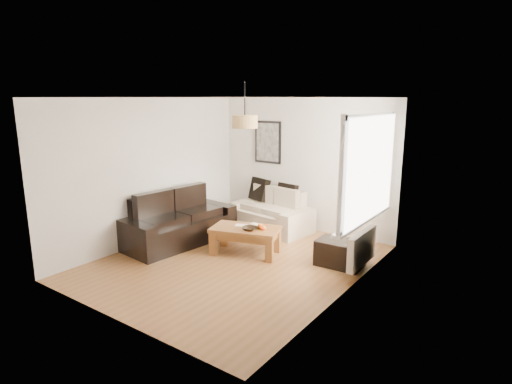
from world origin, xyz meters
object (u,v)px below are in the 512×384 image
Objects in this scene: sofa_leather at (178,219)px; coffee_table at (245,241)px; loveseat_cream at (271,210)px; ottoman at (340,253)px.

coffee_table is (1.35, 0.24, -0.21)m from sofa_leather.
coffee_table is (0.39, -1.38, -0.17)m from loveseat_cream.
sofa_leather is (-0.96, -1.62, 0.05)m from loveseat_cream.
loveseat_cream is 0.78× the size of sofa_leather.
loveseat_cream reaches higher than coffee_table.
ottoman is at bearing 16.05° from coffee_table.
loveseat_cream is 2.24× the size of ottoman.
loveseat_cream is at bearing -24.83° from sofa_leather.
sofa_leather reaches higher than ottoman.
ottoman is (1.53, 0.44, -0.03)m from coffee_table.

